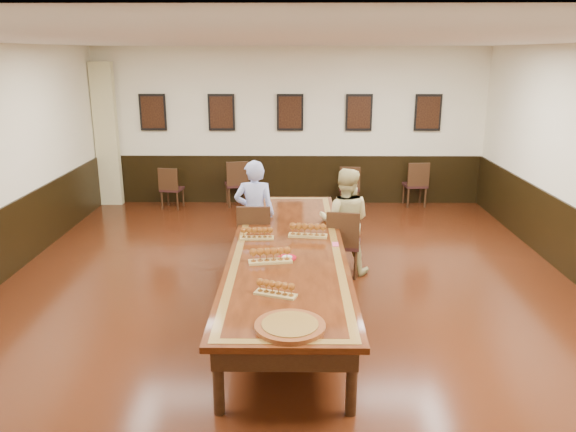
{
  "coord_description": "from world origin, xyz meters",
  "views": [
    {
      "loc": [
        0.07,
        -6.6,
        3.07
      ],
      "look_at": [
        0.0,
        0.5,
        1.0
      ],
      "focal_mm": 35.0,
      "sensor_mm": 36.0,
      "label": 1
    }
  ],
  "objects_px": {
    "chair_man": "(255,236)",
    "conference_table": "(288,257)",
    "person_man": "(255,214)",
    "carved_platter": "(290,326)",
    "spare_chair_a": "(172,187)",
    "spare_chair_b": "(237,183)",
    "spare_chair_c": "(349,186)",
    "chair_woman": "(344,242)",
    "person_woman": "(345,221)",
    "spare_chair_d": "(415,184)"
  },
  "relations": [
    {
      "from": "chair_man",
      "to": "conference_table",
      "type": "distance_m",
      "value": 1.25
    },
    {
      "from": "person_man",
      "to": "conference_table",
      "type": "xyz_separation_m",
      "value": [
        0.49,
        -1.25,
        -0.19
      ]
    },
    {
      "from": "person_man",
      "to": "carved_platter",
      "type": "bearing_deg",
      "value": 97.92
    },
    {
      "from": "spare_chair_a",
      "to": "spare_chair_b",
      "type": "relative_size",
      "value": 0.9
    },
    {
      "from": "spare_chair_c",
      "to": "person_man",
      "type": "bearing_deg",
      "value": 67.25
    },
    {
      "from": "chair_woman",
      "to": "chair_man",
      "type": "bearing_deg",
      "value": 1.27
    },
    {
      "from": "person_woman",
      "to": "carved_platter",
      "type": "bearing_deg",
      "value": 86.29
    },
    {
      "from": "conference_table",
      "to": "chair_woman",
      "type": "bearing_deg",
      "value": 50.46
    },
    {
      "from": "chair_man",
      "to": "carved_platter",
      "type": "bearing_deg",
      "value": 98.17
    },
    {
      "from": "chair_woman",
      "to": "spare_chair_c",
      "type": "bearing_deg",
      "value": -87.15
    },
    {
      "from": "person_woman",
      "to": "chair_man",
      "type": "bearing_deg",
      "value": 5.87
    },
    {
      "from": "person_woman",
      "to": "chair_woman",
      "type": "bearing_deg",
      "value": 90.0
    },
    {
      "from": "conference_table",
      "to": "chair_man",
      "type": "bearing_deg",
      "value": 113.33
    },
    {
      "from": "chair_man",
      "to": "person_man",
      "type": "height_order",
      "value": "person_man"
    },
    {
      "from": "spare_chair_a",
      "to": "carved_platter",
      "type": "bearing_deg",
      "value": 119.38
    },
    {
      "from": "chair_man",
      "to": "person_man",
      "type": "xyz_separation_m",
      "value": [
        -0.0,
        0.11,
        0.3
      ]
    },
    {
      "from": "chair_woman",
      "to": "spare_chair_a",
      "type": "height_order",
      "value": "chair_woman"
    },
    {
      "from": "carved_platter",
      "to": "person_man",
      "type": "bearing_deg",
      "value": 98.95
    },
    {
      "from": "spare_chair_a",
      "to": "carved_platter",
      "type": "distance_m",
      "value": 7.1
    },
    {
      "from": "spare_chair_c",
      "to": "conference_table",
      "type": "height_order",
      "value": "spare_chair_c"
    },
    {
      "from": "spare_chair_b",
      "to": "carved_platter",
      "type": "xyz_separation_m",
      "value": [
        1.15,
        -6.88,
        0.29
      ]
    },
    {
      "from": "spare_chair_b",
      "to": "carved_platter",
      "type": "bearing_deg",
      "value": 86.2
    },
    {
      "from": "chair_man",
      "to": "spare_chair_b",
      "type": "relative_size",
      "value": 1.05
    },
    {
      "from": "spare_chair_d",
      "to": "carved_platter",
      "type": "bearing_deg",
      "value": 65.28
    },
    {
      "from": "chair_man",
      "to": "person_woman",
      "type": "distance_m",
      "value": 1.32
    },
    {
      "from": "person_man",
      "to": "spare_chair_c",
      "type": "bearing_deg",
      "value": -118.1
    },
    {
      "from": "chair_woman",
      "to": "conference_table",
      "type": "height_order",
      "value": "chair_woman"
    },
    {
      "from": "person_man",
      "to": "person_woman",
      "type": "relative_size",
      "value": 1.05
    },
    {
      "from": "conference_table",
      "to": "carved_platter",
      "type": "xyz_separation_m",
      "value": [
        0.04,
        -2.16,
        0.16
      ]
    },
    {
      "from": "chair_man",
      "to": "spare_chair_a",
      "type": "xyz_separation_m",
      "value": [
        -1.91,
        3.36,
        -0.07
      ]
    },
    {
      "from": "conference_table",
      "to": "spare_chair_a",
      "type": "bearing_deg",
      "value": 118.1
    },
    {
      "from": "spare_chair_b",
      "to": "conference_table",
      "type": "distance_m",
      "value": 4.85
    },
    {
      "from": "chair_woman",
      "to": "spare_chair_b",
      "type": "relative_size",
      "value": 1.02
    },
    {
      "from": "spare_chair_b",
      "to": "person_man",
      "type": "relative_size",
      "value": 0.6
    },
    {
      "from": "chair_man",
      "to": "spare_chair_b",
      "type": "bearing_deg",
      "value": -81.29
    },
    {
      "from": "spare_chair_b",
      "to": "carved_platter",
      "type": "distance_m",
      "value": 6.98
    },
    {
      "from": "person_man",
      "to": "conference_table",
      "type": "height_order",
      "value": "person_man"
    },
    {
      "from": "person_man",
      "to": "spare_chair_a",
      "type": "bearing_deg",
      "value": -60.62
    },
    {
      "from": "spare_chair_d",
      "to": "carved_platter",
      "type": "relative_size",
      "value": 1.25
    },
    {
      "from": "chair_woman",
      "to": "person_woman",
      "type": "distance_m",
      "value": 0.29
    },
    {
      "from": "chair_man",
      "to": "person_woman",
      "type": "xyz_separation_m",
      "value": [
        1.29,
        -0.08,
        0.26
      ]
    },
    {
      "from": "chair_man",
      "to": "spare_chair_d",
      "type": "height_order",
      "value": "chair_man"
    },
    {
      "from": "person_woman",
      "to": "carved_platter",
      "type": "height_order",
      "value": "person_woman"
    },
    {
      "from": "spare_chair_b",
      "to": "person_woman",
      "type": "relative_size",
      "value": 0.63
    },
    {
      "from": "spare_chair_b",
      "to": "carved_platter",
      "type": "height_order",
      "value": "spare_chair_b"
    },
    {
      "from": "spare_chair_a",
      "to": "spare_chair_c",
      "type": "bearing_deg",
      "value": -169.33
    },
    {
      "from": "spare_chair_c",
      "to": "person_man",
      "type": "distance_m",
      "value": 3.78
    },
    {
      "from": "spare_chair_b",
      "to": "spare_chair_d",
      "type": "distance_m",
      "value": 3.7
    },
    {
      "from": "conference_table",
      "to": "carved_platter",
      "type": "relative_size",
      "value": 6.67
    },
    {
      "from": "spare_chair_d",
      "to": "chair_woman",
      "type": "bearing_deg",
      "value": 60.1
    }
  ]
}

